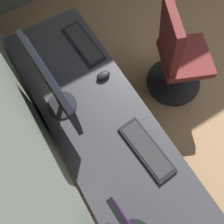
% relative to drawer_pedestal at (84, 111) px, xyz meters
% --- Properties ---
extents(wall_back, '(5.09, 0.10, 2.60)m').
position_rel_drawer_pedestal_xyz_m(wall_back, '(-0.45, 0.36, 0.95)').
color(wall_back, slate).
rests_on(wall_back, ground).
extents(desk, '(2.05, 0.63, 0.73)m').
position_rel_drawer_pedestal_xyz_m(desk, '(-0.33, -0.03, 0.31)').
color(desk, '#38383D').
rests_on(desk, ground).
extents(drawer_pedestal, '(0.40, 0.51, 0.69)m').
position_rel_drawer_pedestal_xyz_m(drawer_pedestal, '(0.00, 0.00, 0.00)').
color(drawer_pedestal, '#38383D').
rests_on(drawer_pedestal, ground).
extents(monitor_primary, '(0.57, 0.20, 0.45)m').
position_rel_drawer_pedestal_xyz_m(monitor_primary, '(-0.04, 0.14, 0.64)').
color(monitor_primary, black).
rests_on(monitor_primary, desk).
extents(keyboard_main, '(0.43, 0.17, 0.02)m').
position_rel_drawer_pedestal_xyz_m(keyboard_main, '(-0.59, -0.18, 0.39)').
color(keyboard_main, black).
rests_on(keyboard_main, desk).
extents(keyboard_spare, '(0.43, 0.16, 0.02)m').
position_rel_drawer_pedestal_xyz_m(keyboard_spare, '(0.33, -0.22, 0.39)').
color(keyboard_spare, black).
rests_on(keyboard_spare, desk).
extents(mouse_main, '(0.06, 0.10, 0.03)m').
position_rel_drawer_pedestal_xyz_m(mouse_main, '(0.00, -0.21, 0.40)').
color(mouse_main, black).
rests_on(mouse_main, desk).
extents(office_chair, '(0.57, 0.61, 0.97)m').
position_rel_drawer_pedestal_xyz_m(office_chair, '(-0.03, -0.93, 0.11)').
color(office_chair, maroon).
rests_on(office_chair, ground).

